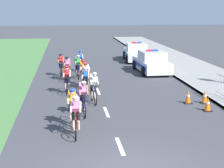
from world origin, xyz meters
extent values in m
cube|color=gray|center=(7.38, 14.00, 0.06)|extent=(4.22, 60.00, 0.12)
cube|color=#9E9E99|center=(5.35, 14.00, 0.07)|extent=(0.16, 60.00, 0.13)
cube|color=white|center=(0.00, 1.98, 0.00)|extent=(0.14, 1.60, 0.01)
cube|color=white|center=(0.00, 5.98, 0.00)|extent=(0.14, 1.60, 0.01)
cube|color=white|center=(0.00, 9.98, 0.00)|extent=(0.14, 1.60, 0.01)
cube|color=white|center=(0.00, 13.98, 0.00)|extent=(0.14, 1.60, 0.01)
cube|color=white|center=(0.00, 17.98, 0.00)|extent=(0.14, 1.60, 0.01)
torus|color=black|center=(-1.42, 2.68, 0.36)|extent=(0.08, 0.73, 0.72)
cylinder|color=#99999E|center=(-1.42, 2.68, 0.36)|extent=(0.06, 0.06, 0.06)
torus|color=black|center=(-1.37, 3.68, 0.36)|extent=(0.08, 0.73, 0.72)
cylinder|color=#99999E|center=(-1.37, 3.68, 0.36)|extent=(0.06, 0.06, 0.06)
cylinder|color=#B21919|center=(-1.40, 3.13, 0.90)|extent=(0.06, 0.55, 0.04)
cylinder|color=#B21919|center=(-1.41, 2.96, 0.58)|extent=(0.06, 0.48, 0.63)
cylinder|color=#B21919|center=(-1.39, 3.33, 0.60)|extent=(0.04, 0.04, 0.65)
cylinder|color=black|center=(-1.42, 2.78, 0.88)|extent=(0.42, 0.05, 0.03)
cube|color=black|center=(-1.39, 3.33, 0.94)|extent=(0.11, 0.22, 0.05)
cube|color=pink|center=(-1.39, 3.21, 1.14)|extent=(0.31, 0.56, 0.45)
cube|color=black|center=(-1.39, 3.32, 0.98)|extent=(0.29, 0.21, 0.18)
cylinder|color=black|center=(-1.30, 3.27, 0.64)|extent=(0.12, 0.23, 0.40)
cylinder|color=beige|center=(-1.30, 3.19, 0.37)|extent=(0.10, 0.16, 0.36)
cylinder|color=black|center=(-1.48, 3.28, 0.64)|extent=(0.12, 0.17, 0.40)
cylinder|color=beige|center=(-1.48, 3.20, 0.37)|extent=(0.10, 0.13, 0.36)
cylinder|color=beige|center=(-1.24, 2.98, 1.09)|extent=(0.10, 0.40, 0.35)
cylinder|color=beige|center=(-1.56, 3.00, 1.09)|extent=(0.10, 0.40, 0.35)
sphere|color=beige|center=(-1.41, 2.91, 1.38)|extent=(0.19, 0.19, 0.19)
ellipsoid|color=white|center=(-1.41, 2.90, 1.45)|extent=(0.25, 0.33, 0.24)
torus|color=black|center=(-1.50, 3.83, 0.36)|extent=(0.05, 0.72, 0.72)
cylinder|color=#99999E|center=(-1.50, 3.83, 0.36)|extent=(0.06, 0.06, 0.06)
torus|color=black|center=(-1.49, 4.83, 0.36)|extent=(0.05, 0.72, 0.72)
cylinder|color=#99999E|center=(-1.49, 4.83, 0.36)|extent=(0.06, 0.06, 0.06)
cylinder|color=white|center=(-1.49, 4.28, 0.90)|extent=(0.04, 0.55, 0.04)
cylinder|color=white|center=(-1.50, 4.10, 0.58)|extent=(0.04, 0.48, 0.63)
cylinder|color=white|center=(-1.49, 4.48, 0.60)|extent=(0.04, 0.04, 0.65)
cylinder|color=black|center=(-1.50, 3.93, 0.88)|extent=(0.42, 0.03, 0.03)
cube|color=black|center=(-1.49, 4.48, 0.94)|extent=(0.10, 0.22, 0.05)
cube|color=orange|center=(-1.49, 4.35, 1.14)|extent=(0.28, 0.54, 0.47)
cube|color=black|center=(-1.49, 4.47, 0.98)|extent=(0.28, 0.20, 0.18)
cylinder|color=black|center=(-1.40, 4.42, 0.64)|extent=(0.11, 0.22, 0.40)
cylinder|color=beige|center=(-1.40, 4.34, 0.37)|extent=(0.09, 0.15, 0.36)
cylinder|color=black|center=(-1.58, 4.42, 0.64)|extent=(0.11, 0.17, 0.40)
cylinder|color=beige|center=(-1.58, 4.34, 0.37)|extent=(0.09, 0.12, 0.36)
cylinder|color=beige|center=(-1.34, 4.14, 1.09)|extent=(0.08, 0.40, 0.35)
cylinder|color=beige|center=(-1.66, 4.14, 1.09)|extent=(0.08, 0.40, 0.35)
sphere|color=beige|center=(-1.50, 4.05, 1.38)|extent=(0.19, 0.19, 0.19)
ellipsoid|color=blue|center=(-1.50, 4.04, 1.45)|extent=(0.23, 0.32, 0.24)
torus|color=black|center=(-0.98, 5.20, 0.36)|extent=(0.10, 0.73, 0.72)
cylinder|color=#99999E|center=(-0.98, 5.20, 0.36)|extent=(0.06, 0.06, 0.06)
torus|color=black|center=(-1.06, 6.19, 0.36)|extent=(0.10, 0.73, 0.72)
cylinder|color=#99999E|center=(-1.06, 6.19, 0.36)|extent=(0.06, 0.06, 0.06)
cylinder|color=#1E1E99|center=(-1.02, 5.65, 0.90)|extent=(0.08, 0.55, 0.04)
cylinder|color=#1E1E99|center=(-1.00, 5.47, 0.58)|extent=(0.07, 0.48, 0.63)
cylinder|color=#1E1E99|center=(-1.03, 5.85, 0.60)|extent=(0.04, 0.04, 0.65)
cylinder|color=black|center=(-0.99, 5.30, 0.88)|extent=(0.42, 0.06, 0.03)
cube|color=black|center=(-1.03, 5.85, 0.94)|extent=(0.12, 0.23, 0.05)
cube|color=pink|center=(-1.02, 5.72, 1.14)|extent=(0.32, 0.56, 0.47)
cube|color=black|center=(-1.03, 5.84, 0.98)|extent=(0.29, 0.22, 0.18)
cylinder|color=black|center=(-0.94, 5.79, 0.64)|extent=(0.13, 0.23, 0.40)
cylinder|color=#9E7051|center=(-0.93, 5.71, 0.37)|extent=(0.10, 0.16, 0.36)
cylinder|color=black|center=(-1.12, 5.78, 0.64)|extent=(0.12, 0.18, 0.40)
cylinder|color=#9E7051|center=(-1.11, 5.70, 0.37)|extent=(0.10, 0.13, 0.36)
cylinder|color=#9E7051|center=(-0.85, 5.52, 1.09)|extent=(0.10, 0.41, 0.35)
cylinder|color=#9E7051|center=(-1.17, 5.49, 1.09)|extent=(0.10, 0.41, 0.35)
sphere|color=#9E7051|center=(-1.00, 5.42, 1.38)|extent=(0.19, 0.19, 0.19)
ellipsoid|color=white|center=(-1.00, 5.41, 1.45)|extent=(0.25, 0.33, 0.24)
torus|color=black|center=(-0.38, 7.15, 0.36)|extent=(0.11, 0.73, 0.72)
cylinder|color=#99999E|center=(-0.38, 7.15, 0.36)|extent=(0.07, 0.07, 0.06)
torus|color=black|center=(-0.47, 8.15, 0.36)|extent=(0.11, 0.73, 0.72)
cylinder|color=#99999E|center=(-0.47, 8.15, 0.36)|extent=(0.07, 0.07, 0.06)
cylinder|color=silver|center=(-0.42, 7.60, 0.90)|extent=(0.08, 0.55, 0.04)
cylinder|color=silver|center=(-0.41, 7.42, 0.58)|extent=(0.08, 0.48, 0.63)
cylinder|color=silver|center=(-0.44, 7.80, 0.60)|extent=(0.04, 0.04, 0.65)
cylinder|color=black|center=(-0.39, 7.25, 0.88)|extent=(0.42, 0.06, 0.03)
cube|color=black|center=(-0.44, 7.80, 0.94)|extent=(0.12, 0.23, 0.05)
cube|color=white|center=(-0.43, 7.67, 1.14)|extent=(0.33, 0.57, 0.45)
cube|color=black|center=(-0.44, 7.79, 0.98)|extent=(0.30, 0.22, 0.18)
cylinder|color=black|center=(-0.34, 7.74, 0.64)|extent=(0.13, 0.23, 0.40)
cylinder|color=beige|center=(-0.34, 7.66, 0.37)|extent=(0.10, 0.16, 0.36)
cylinder|color=black|center=(-0.52, 7.73, 0.64)|extent=(0.12, 0.18, 0.40)
cylinder|color=beige|center=(-0.52, 7.65, 0.37)|extent=(0.10, 0.13, 0.36)
cylinder|color=beige|center=(-0.25, 7.47, 1.09)|extent=(0.11, 0.41, 0.35)
cylinder|color=beige|center=(-0.57, 7.44, 1.09)|extent=(0.11, 0.41, 0.35)
sphere|color=beige|center=(-0.40, 7.37, 1.38)|extent=(0.19, 0.19, 0.19)
ellipsoid|color=white|center=(-0.40, 7.36, 1.45)|extent=(0.26, 0.33, 0.24)
torus|color=black|center=(-0.76, 8.65, 0.36)|extent=(0.08, 0.73, 0.72)
cylinder|color=#99999E|center=(-0.76, 8.65, 0.36)|extent=(0.06, 0.06, 0.06)
torus|color=black|center=(-0.70, 9.65, 0.36)|extent=(0.08, 0.73, 0.72)
cylinder|color=#99999E|center=(-0.70, 9.65, 0.36)|extent=(0.06, 0.06, 0.06)
cylinder|color=black|center=(-0.73, 9.10, 0.90)|extent=(0.07, 0.55, 0.04)
cylinder|color=black|center=(-0.74, 8.92, 0.58)|extent=(0.07, 0.48, 0.63)
cylinder|color=black|center=(-0.72, 9.30, 0.60)|extent=(0.04, 0.04, 0.65)
cylinder|color=black|center=(-0.75, 8.75, 0.88)|extent=(0.42, 0.05, 0.03)
cube|color=black|center=(-0.72, 9.30, 0.94)|extent=(0.11, 0.23, 0.05)
cube|color=blue|center=(-0.73, 9.17, 1.14)|extent=(0.31, 0.55, 0.47)
cube|color=black|center=(-0.72, 9.29, 0.98)|extent=(0.29, 0.22, 0.18)
cylinder|color=black|center=(-0.63, 9.23, 0.64)|extent=(0.12, 0.23, 0.40)
cylinder|color=tan|center=(-0.64, 9.15, 0.37)|extent=(0.10, 0.16, 0.36)
cylinder|color=black|center=(-0.81, 9.24, 0.64)|extent=(0.12, 0.17, 0.40)
cylinder|color=tan|center=(-0.82, 9.16, 0.37)|extent=(0.10, 0.13, 0.36)
cylinder|color=tan|center=(-0.58, 8.95, 1.09)|extent=(0.10, 0.40, 0.35)
cylinder|color=tan|center=(-0.90, 8.97, 1.09)|extent=(0.10, 0.40, 0.35)
sphere|color=tan|center=(-0.74, 8.87, 1.38)|extent=(0.19, 0.19, 0.19)
ellipsoid|color=white|center=(-0.74, 8.86, 1.45)|extent=(0.25, 0.33, 0.24)
torus|color=black|center=(-1.68, 9.25, 0.36)|extent=(0.08, 0.73, 0.72)
cylinder|color=#99999E|center=(-1.68, 9.25, 0.36)|extent=(0.06, 0.06, 0.06)
torus|color=black|center=(-1.63, 10.25, 0.36)|extent=(0.08, 0.73, 0.72)
cylinder|color=#99999E|center=(-1.63, 10.25, 0.36)|extent=(0.06, 0.06, 0.06)
cylinder|color=#1E1E99|center=(-1.66, 9.70, 0.90)|extent=(0.06, 0.55, 0.04)
cylinder|color=#1E1E99|center=(-1.67, 9.52, 0.58)|extent=(0.06, 0.48, 0.63)
cylinder|color=#1E1E99|center=(-1.65, 9.90, 0.60)|extent=(0.04, 0.04, 0.65)
cylinder|color=black|center=(-1.67, 9.35, 0.88)|extent=(0.42, 0.05, 0.03)
cube|color=black|center=(-1.65, 9.90, 0.94)|extent=(0.11, 0.22, 0.05)
cube|color=red|center=(-1.65, 9.77, 1.14)|extent=(0.31, 0.56, 0.46)
cube|color=black|center=(-1.65, 9.89, 0.98)|extent=(0.29, 0.21, 0.18)
cylinder|color=black|center=(-1.56, 9.83, 0.64)|extent=(0.12, 0.23, 0.40)
cylinder|color=beige|center=(-1.56, 9.75, 0.37)|extent=(0.10, 0.16, 0.36)
cylinder|color=black|center=(-1.74, 9.84, 0.64)|extent=(0.12, 0.17, 0.40)
cylinder|color=beige|center=(-1.74, 9.76, 0.37)|extent=(0.10, 0.13, 0.36)
cylinder|color=beige|center=(-1.50, 9.55, 1.09)|extent=(0.10, 0.40, 0.35)
cylinder|color=beige|center=(-1.82, 9.57, 1.09)|extent=(0.10, 0.40, 0.35)
sphere|color=beige|center=(-1.67, 9.47, 1.38)|extent=(0.19, 0.19, 0.19)
ellipsoid|color=red|center=(-1.67, 9.46, 1.45)|extent=(0.25, 0.33, 0.24)
torus|color=black|center=(-0.71, 11.09, 0.36)|extent=(0.06, 0.72, 0.72)
cylinder|color=#99999E|center=(-0.71, 11.09, 0.36)|extent=(0.06, 0.06, 0.06)
torus|color=black|center=(-0.74, 12.09, 0.36)|extent=(0.06, 0.72, 0.72)
cylinder|color=#99999E|center=(-0.74, 12.09, 0.36)|extent=(0.06, 0.06, 0.06)
cylinder|color=white|center=(-0.72, 11.54, 0.90)|extent=(0.05, 0.55, 0.04)
cylinder|color=white|center=(-0.72, 11.36, 0.58)|extent=(0.05, 0.48, 0.63)
cylinder|color=white|center=(-0.73, 11.74, 0.60)|extent=(0.04, 0.04, 0.65)
cylinder|color=black|center=(-0.71, 11.19, 0.88)|extent=(0.42, 0.04, 0.03)
cube|color=black|center=(-0.73, 11.74, 0.94)|extent=(0.11, 0.22, 0.05)
cube|color=orange|center=(-0.72, 11.61, 1.14)|extent=(0.30, 0.55, 0.46)
cube|color=black|center=(-0.73, 11.73, 0.98)|extent=(0.29, 0.21, 0.18)
cylinder|color=black|center=(-0.63, 11.68, 0.64)|extent=(0.12, 0.23, 0.40)
cylinder|color=tan|center=(-0.63, 11.60, 0.37)|extent=(0.09, 0.16, 0.36)
cylinder|color=black|center=(-0.81, 11.68, 0.64)|extent=(0.11, 0.17, 0.40)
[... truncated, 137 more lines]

